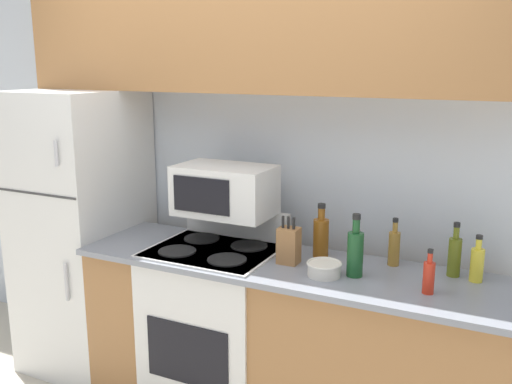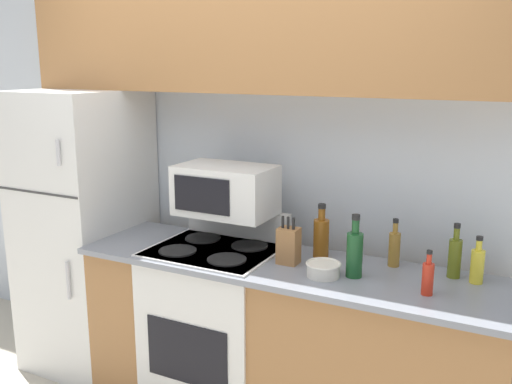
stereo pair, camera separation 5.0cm
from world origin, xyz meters
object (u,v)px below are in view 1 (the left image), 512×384
Objects in this scene: stove at (215,325)px; bottle_whiskey at (321,236)px; bottle_vinegar at (394,247)px; bottle_olive_oil at (455,255)px; bottle_wine_green at (355,252)px; knife_block at (289,245)px; bowl at (324,268)px; bottle_cooking_spray at (477,263)px; refrigerator at (83,231)px; microwave at (225,190)px; bottle_hot_sauce at (429,276)px.

stove is 3.83× the size of bottle_whiskey.
bottle_whiskey is (-0.37, -0.04, 0.02)m from bottle_vinegar.
stove is 0.78m from bottle_whiskey.
stove is 4.13× the size of bottle_olive_oil.
bottle_vinegar is at bearing 59.89° from bottle_wine_green.
bowl is at bearing -22.02° from knife_block.
knife_block reaches higher than bottle_cooking_spray.
bottle_wine_green is at bearing -153.98° from bottle_olive_oil.
refrigerator is 2.19m from bottle_olive_oil.
knife_block is 1.10× the size of bottle_cooking_spray.
bottle_whiskey is at bearing 179.13° from bottle_cooking_spray.
bottle_olive_oil is at bearing 13.25° from knife_block.
microwave is (0.01, 0.11, 0.74)m from stove.
microwave is 1.20m from bottle_olive_oil.
stove is 6.44× the size of bowl.
bottle_vinegar is 0.26m from bottle_wine_green.
microwave is at bearing -174.23° from bottle_whiskey.
bottle_whiskey is at bearing 113.23° from bowl.
bottle_whiskey is at bearing 17.05° from stove.
stove is 5.37× the size of bottle_hot_sauce.
stove is at bearing -171.49° from bottle_olive_oil.
bottle_vinegar is (0.90, 0.09, -0.21)m from microwave.
bowl is 0.56× the size of bottle_wine_green.
microwave is 0.57m from bottle_whiskey.
bottle_wine_green is (0.35, -0.02, 0.02)m from knife_block.
bottle_cooking_spray is at bearing -0.87° from bottle_whiskey.
microwave reaches higher than knife_block.
bottle_whiskey reaches higher than bottle_olive_oil.
bottle_wine_green is (1.76, -0.11, 0.16)m from refrigerator.
knife_block is (0.42, -0.11, -0.21)m from microwave.
refrigerator is 1.65m from bowl.
stove is 2.07× the size of microwave.
stove is at bearing 179.86° from knife_block.
bottle_cooking_spray is 0.73× the size of bottle_wine_green.
bottle_whiskey is at bearing -174.52° from bottle_vinegar.
bottle_cooking_spray is 0.76m from bottle_whiskey.
bottle_cooking_spray is at bearing 1.84° from refrigerator.
refrigerator is 3.33× the size of microwave.
refrigerator reaches higher than bottle_vinegar.
bottle_whiskey is 0.63m from bottle_hot_sauce.
bowl is at bearing -159.41° from bottle_cooking_spray.
bottle_whiskey is at bearing 141.20° from bottle_wine_green.
bottle_olive_oil is (1.19, 0.18, 0.53)m from stove.
bottle_olive_oil is 1.30× the size of bottle_hot_sauce.
stove reaches higher than bowl.
refrigerator is 1.54m from bottle_whiskey.
bowl is at bearing -153.33° from bottle_wine_green.
bottle_olive_oil is at bearing 1.15° from bottle_whiskey.
refrigerator reaches higher than bowl.
stove is 0.75m from microwave.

